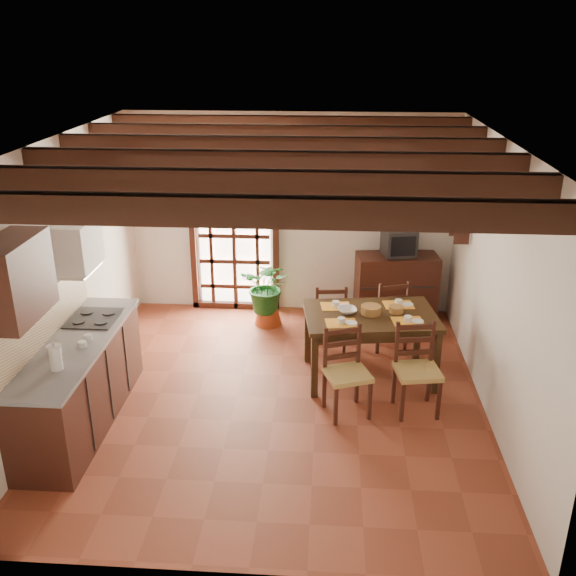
# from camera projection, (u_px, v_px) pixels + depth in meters

# --- Properties ---
(ground_plane) EXTENTS (5.00, 5.00, 0.00)m
(ground_plane) POSITION_uv_depth(u_px,v_px,m) (277.00, 397.00, 7.12)
(ground_plane) COLOR brown
(room_shell) EXTENTS (4.52, 5.02, 2.81)m
(room_shell) POSITION_uv_depth(u_px,v_px,m) (275.00, 241.00, 6.44)
(room_shell) COLOR silver
(room_shell) RESTS_ON ground_plane
(ceiling_beams) EXTENTS (4.50, 4.34, 0.20)m
(ceiling_beams) POSITION_uv_depth(u_px,v_px,m) (275.00, 154.00, 6.11)
(ceiling_beams) COLOR black
(ceiling_beams) RESTS_ON room_shell
(french_door) EXTENTS (1.26, 0.11, 2.32)m
(french_door) POSITION_uv_depth(u_px,v_px,m) (234.00, 230.00, 8.99)
(french_door) COLOR white
(french_door) RESTS_ON ground_plane
(kitchen_counter) EXTENTS (0.64, 2.25, 1.38)m
(kitchen_counter) POSITION_uv_depth(u_px,v_px,m) (80.00, 381.00, 6.51)
(kitchen_counter) COLOR #351810
(kitchen_counter) RESTS_ON ground_plane
(upper_cabinet) EXTENTS (0.35, 0.80, 0.70)m
(upper_cabinet) POSITION_uv_depth(u_px,v_px,m) (15.00, 279.00, 5.35)
(upper_cabinet) COLOR #351810
(upper_cabinet) RESTS_ON room_shell
(range_hood) EXTENTS (0.38, 0.60, 0.54)m
(range_hood) POSITION_uv_depth(u_px,v_px,m) (75.00, 246.00, 6.55)
(range_hood) COLOR white
(range_hood) RESTS_ON room_shell
(counter_items) EXTENTS (0.50, 1.43, 0.25)m
(counter_items) POSITION_uv_depth(u_px,v_px,m) (77.00, 334.00, 6.41)
(counter_items) COLOR black
(counter_items) RESTS_ON kitchen_counter
(dining_table) EXTENTS (1.59, 1.13, 0.80)m
(dining_table) POSITION_uv_depth(u_px,v_px,m) (370.00, 322.00, 7.30)
(dining_table) COLOR #322010
(dining_table) RESTS_ON ground_plane
(chair_near_left) EXTENTS (0.55, 0.54, 0.95)m
(chair_near_left) POSITION_uv_depth(u_px,v_px,m) (346.00, 388.00, 6.72)
(chair_near_left) COLOR tan
(chair_near_left) RESTS_ON ground_plane
(chair_near_right) EXTENTS (0.51, 0.49, 0.97)m
(chair_near_right) POSITION_uv_depth(u_px,v_px,m) (416.00, 385.00, 6.77)
(chair_near_right) COLOR tan
(chair_near_right) RESTS_ON ground_plane
(chair_far_left) EXTENTS (0.46, 0.44, 0.89)m
(chair_far_left) POSITION_uv_depth(u_px,v_px,m) (329.00, 328.00, 8.13)
(chair_far_left) COLOR tan
(chair_far_left) RESTS_ON ground_plane
(chair_far_right) EXTENTS (0.54, 0.53, 0.94)m
(chair_far_right) POSITION_uv_depth(u_px,v_px,m) (387.00, 325.00, 8.17)
(chair_far_right) COLOR tan
(chair_far_right) RESTS_ON ground_plane
(table_setting) EXTENTS (1.07, 0.72, 0.10)m
(table_setting) POSITION_uv_depth(u_px,v_px,m) (371.00, 307.00, 7.23)
(table_setting) COLOR orange
(table_setting) RESTS_ON dining_table
(table_bowl) EXTENTS (0.26, 0.26, 0.05)m
(table_bowl) POSITION_uv_depth(u_px,v_px,m) (347.00, 310.00, 7.28)
(table_bowl) COLOR white
(table_bowl) RESTS_ON dining_table
(sideboard) EXTENTS (1.15, 0.62, 0.93)m
(sideboard) POSITION_uv_depth(u_px,v_px,m) (396.00, 287.00, 8.91)
(sideboard) COLOR #351810
(sideboard) RESTS_ON ground_plane
(crt_tv) EXTENTS (0.49, 0.46, 0.36)m
(crt_tv) POSITION_uv_depth(u_px,v_px,m) (399.00, 242.00, 8.66)
(crt_tv) COLOR black
(crt_tv) RESTS_ON sideboard
(fuse_box) EXTENTS (0.25, 0.03, 0.32)m
(fuse_box) POSITION_uv_depth(u_px,v_px,m) (402.00, 192.00, 8.66)
(fuse_box) COLOR white
(fuse_box) RESTS_ON room_shell
(plant_pot) EXTENTS (0.38, 0.38, 0.23)m
(plant_pot) POSITION_uv_depth(u_px,v_px,m) (268.00, 316.00, 8.86)
(plant_pot) COLOR #8E3514
(plant_pot) RESTS_ON ground_plane
(potted_plant) EXTENTS (2.02, 1.82, 1.96)m
(potted_plant) POSITION_uv_depth(u_px,v_px,m) (268.00, 285.00, 8.69)
(potted_plant) COLOR #144C19
(potted_plant) RESTS_ON ground_plane
(wall_shelf) EXTENTS (0.20, 0.42, 0.20)m
(wall_shelf) POSITION_uv_depth(u_px,v_px,m) (460.00, 229.00, 7.90)
(wall_shelf) COLOR #351810
(wall_shelf) RESTS_ON room_shell
(shelf_vase) EXTENTS (0.15, 0.15, 0.15)m
(shelf_vase) POSITION_uv_depth(u_px,v_px,m) (461.00, 218.00, 7.85)
(shelf_vase) COLOR #B2BFB2
(shelf_vase) RESTS_ON wall_shelf
(shelf_flowers) EXTENTS (0.14, 0.14, 0.36)m
(shelf_flowers) POSITION_uv_depth(u_px,v_px,m) (462.00, 201.00, 7.77)
(shelf_flowers) COLOR orange
(shelf_flowers) RESTS_ON shelf_vase
(framed_picture) EXTENTS (0.03, 0.32, 0.32)m
(framed_picture) POSITION_uv_depth(u_px,v_px,m) (471.00, 186.00, 7.69)
(framed_picture) COLOR brown
(framed_picture) RESTS_ON room_shell
(pendant_lamp) EXTENTS (0.36, 0.36, 0.84)m
(pendant_lamp) POSITION_uv_depth(u_px,v_px,m) (376.00, 201.00, 6.87)
(pendant_lamp) COLOR black
(pendant_lamp) RESTS_ON room_shell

